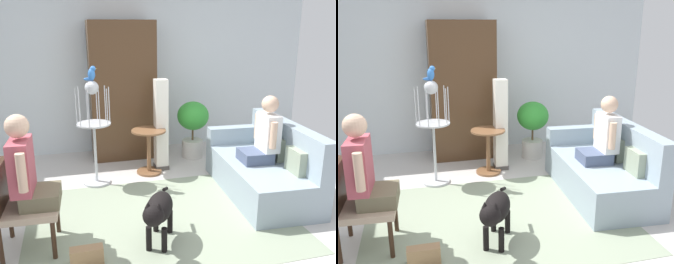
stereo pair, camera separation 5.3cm
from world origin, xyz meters
TOP-DOWN VIEW (x-y plane):
  - ground_plane at (0.00, 0.00)m, footprint 7.00×7.00m
  - back_wall at (0.00, 2.71)m, footprint 6.43×0.12m
  - area_rug at (-0.01, 0.10)m, footprint 2.85×2.09m
  - couch at (1.43, 0.48)m, footprint 0.96×1.79m
  - armchair at (-1.44, -0.09)m, footprint 0.58×0.59m
  - person_on_couch at (1.38, 0.45)m, footprint 0.45×0.51m
  - person_on_armchair at (-1.31, -0.10)m, footprint 0.43×0.55m
  - round_end_table at (0.15, 1.45)m, footprint 0.49×0.49m
  - dog at (-0.15, -0.36)m, footprint 0.43×0.76m
  - bird_cage_stand at (-0.61, 1.28)m, footprint 0.44×0.44m
  - parrot at (-0.60, 1.28)m, footprint 0.17×0.10m
  - potted_plant at (0.97, 1.93)m, footprint 0.50×0.50m
  - column_lamp at (0.36, 1.57)m, footprint 0.20×0.20m
  - armoire_cabinet at (-0.09, 2.30)m, footprint 1.00×0.56m
  - handbag at (-0.84, -0.50)m, footprint 0.29×0.11m

SIDE VIEW (x-z plane):
  - ground_plane at x=0.00m, z-range 0.00..0.00m
  - area_rug at x=-0.01m, z-range 0.00..0.01m
  - handbag at x=-0.84m, z-range 0.00..0.17m
  - couch at x=1.43m, z-range -0.14..0.76m
  - dog at x=-0.15m, z-range 0.08..0.66m
  - round_end_table at x=0.15m, z-range 0.05..0.69m
  - armchair at x=-1.44m, z-range 0.08..0.93m
  - potted_plant at x=0.97m, z-range 0.11..1.02m
  - column_lamp at x=0.36m, z-range -0.01..1.32m
  - person_on_couch at x=1.38m, z-range 0.35..1.17m
  - bird_cage_stand at x=-0.61m, z-range 0.08..1.46m
  - person_on_armchair at x=-1.31m, z-range 0.37..1.24m
  - armoire_cabinet at x=-0.09m, z-range 0.00..2.13m
  - back_wall at x=0.00m, z-range 0.00..2.51m
  - parrot at x=-0.60m, z-range 1.38..1.57m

